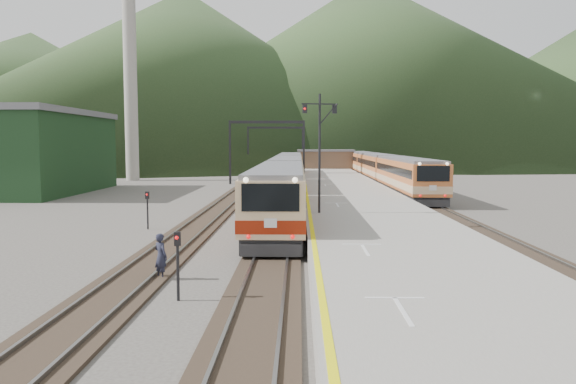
{
  "coord_description": "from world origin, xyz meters",
  "views": [
    {
      "loc": [
        1.23,
        -15.6,
        5.14
      ],
      "look_at": [
        0.5,
        20.52,
        2.0
      ],
      "focal_mm": 35.0,
      "sensor_mm": 36.0,
      "label": 1
    }
  ],
  "objects_px": {
    "second_train": "(377,166)",
    "worker": "(161,256)",
    "signal_mast": "(320,141)",
    "main_train": "(287,175)"
  },
  "relations": [
    {
      "from": "signal_mast",
      "to": "second_train",
      "type": "bearing_deg",
      "value": 77.56
    },
    {
      "from": "second_train",
      "to": "worker",
      "type": "height_order",
      "value": "second_train"
    },
    {
      "from": "second_train",
      "to": "signal_mast",
      "type": "xyz_separation_m",
      "value": [
        -9.07,
        -41.1,
        3.2
      ]
    },
    {
      "from": "main_train",
      "to": "signal_mast",
      "type": "xyz_separation_m",
      "value": [
        2.43,
        -21.59,
        3.22
      ]
    },
    {
      "from": "second_train",
      "to": "worker",
      "type": "distance_m",
      "value": 55.84
    },
    {
      "from": "main_train",
      "to": "second_train",
      "type": "bearing_deg",
      "value": 59.48
    },
    {
      "from": "signal_mast",
      "to": "worker",
      "type": "distance_m",
      "value": 14.76
    },
    {
      "from": "worker",
      "to": "second_train",
      "type": "bearing_deg",
      "value": -65.43
    },
    {
      "from": "second_train",
      "to": "signal_mast",
      "type": "distance_m",
      "value": 42.21
    },
    {
      "from": "signal_mast",
      "to": "worker",
      "type": "height_order",
      "value": "signal_mast"
    }
  ]
}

